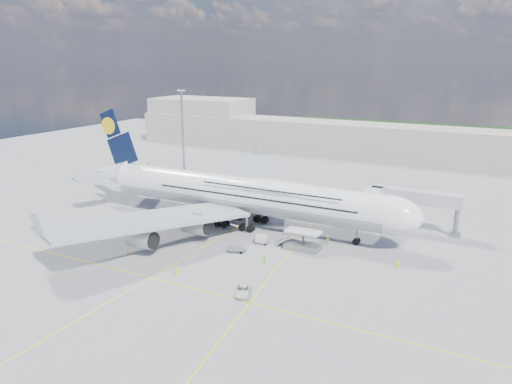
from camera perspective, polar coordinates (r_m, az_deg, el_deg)
The scene contains 32 objects.
ground at distance 98.14m, azimuth -4.53°, elevation -5.41°, with size 300.00×300.00×0.00m, color gray.
taxi_line_main at distance 98.13m, azimuth -4.53°, elevation -5.41°, with size 0.25×220.00×0.01m, color yellow.
taxi_line_cross at distance 83.24m, azimuth -11.97°, elevation -9.57°, with size 120.00×0.25×0.01m, color yellow.
taxi_line_diag at distance 100.45m, azimuth 5.35°, elevation -4.94°, with size 0.25×100.00×0.01m, color yellow.
airliner at distance 104.08m, azimuth -1.55°, elevation -0.20°, with size 77.26×79.15×23.71m.
jet_bridge at distance 104.06m, azimuth 15.85°, elevation -0.79°, with size 18.80×12.10×8.50m.
cargo_loader at distance 92.85m, azimuth 5.29°, elevation -5.82°, with size 8.53×3.20×3.67m.
light_mast at distance 153.19m, azimuth -8.37°, elevation 6.99°, with size 3.00×0.70×25.50m.
terminal at distance 181.68m, azimuth 11.67°, elevation 5.79°, with size 180.00×16.00×12.00m, color #B2AD9E.
hangar at distance 215.49m, azimuth -6.20°, elevation 8.22°, with size 40.00×22.00×18.00m, color #B2AD9E.
tree_line at distance 219.81m, azimuth 25.14°, elevation 5.71°, with size 160.00×6.00×8.00m, color #193814.
dolly_row_a at distance 98.13m, azimuth -12.82°, elevation -5.09°, with size 3.53×2.82×1.98m.
dolly_row_b at distance 106.60m, azimuth -16.37°, elevation -4.13°, with size 3.14×2.17×0.42m.
dolly_row_c at distance 107.48m, azimuth -12.60°, elevation -3.39°, with size 2.87×1.92×1.67m.
dolly_back at distance 103.33m, azimuth -14.13°, elevation -4.25°, with size 2.72×1.61×1.66m.
dolly_nose_far at distance 91.78m, azimuth -2.26°, elevation -6.60°, with size 3.79×2.84×0.50m.
dolly_nose_near at distance 95.28m, azimuth 0.61°, elevation -5.43°, with size 2.83×1.82×1.67m.
baggage_tug at distance 102.28m, azimuth -12.44°, elevation -4.47°, with size 2.72×2.07×1.54m.
catering_truck_inner at distance 132.96m, azimuth -1.70°, elevation 1.01°, with size 7.36×3.39×4.26m.
catering_truck_outer at distance 138.82m, azimuth 0.23°, elevation 1.54°, with size 6.67×2.89×3.90m.
service_van at distance 75.98m, azimuth -1.51°, elevation -11.18°, with size 2.12×4.61×1.28m, color white.
crew_nose at distance 87.34m, azimuth 15.91°, elevation -7.92°, with size 0.72×0.47×1.98m, color #C1EA18.
crew_loader at distance 96.15m, azimuth 8.14°, elevation -5.43°, with size 0.81×0.63×1.66m, color #A6FA1A.
crew_wing at distance 105.76m, azimuth -9.11°, elevation -3.53°, with size 1.03×0.43×1.75m, color #9DE317.
crew_van at distance 86.40m, azimuth 0.96°, elevation -7.74°, with size 0.73×0.48×1.50m, color #98E418.
crew_tug at distance 82.72m, azimuth -9.08°, elevation -8.94°, with size 1.09×0.63×1.69m, color #E4F519.
cone_nose at distance 94.56m, azimuth 12.51°, elevation -6.38°, with size 0.42×0.42×0.53m.
cone_wing_left_inner at distance 121.12m, azimuth -5.85°, elevation -1.33°, with size 0.41×0.41×0.52m.
cone_wing_left_outer at distance 125.75m, azimuth -0.76°, elevation -0.62°, with size 0.47×0.47×0.59m.
cone_wing_right_inner at distance 104.34m, azimuth -12.34°, elevation -4.32°, with size 0.41×0.41×0.52m.
cone_wing_right_outer at distance 93.32m, azimuth -14.44°, elevation -6.79°, with size 0.43×0.43×0.54m.
cone_tail at distance 129.27m, azimuth -17.03°, elevation -0.87°, with size 0.42×0.42×0.53m.
Camera 1 is at (49.54, -77.52, 34.17)m, focal length 35.00 mm.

